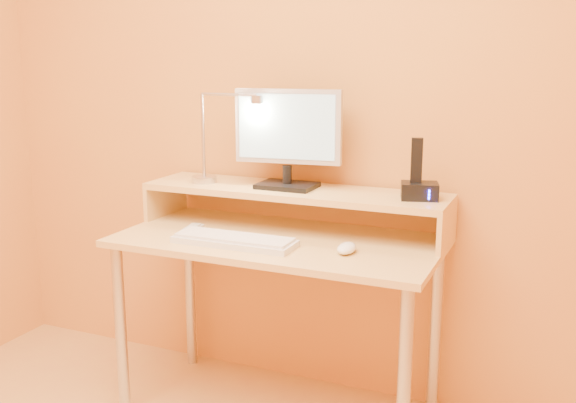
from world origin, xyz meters
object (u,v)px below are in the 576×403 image
at_px(phone_dock, 419,191).
at_px(remote_control, 189,232).
at_px(keyboard, 234,241).
at_px(mouse, 347,248).
at_px(lamp_base, 204,179).
at_px(monitor_panel, 288,126).

distance_m(phone_dock, remote_control, 0.87).
xyz_separation_m(keyboard, mouse, (0.40, 0.06, 0.01)).
relative_size(phone_dock, remote_control, 0.68).
distance_m(phone_dock, keyboard, 0.69).
height_order(lamp_base, remote_control, lamp_base).
relative_size(monitor_panel, keyboard, 0.92).
height_order(phone_dock, mouse, phone_dock).
bearing_deg(remote_control, phone_dock, 7.07).
bearing_deg(lamp_base, keyboard, -43.85).
height_order(lamp_base, phone_dock, phone_dock).
distance_m(lamp_base, mouse, 0.72).
xyz_separation_m(lamp_base, remote_control, (0.05, -0.21, -0.16)).
bearing_deg(remote_control, mouse, -8.80).
bearing_deg(mouse, phone_dock, 50.28).
bearing_deg(keyboard, mouse, 7.45).
bearing_deg(phone_dock, lamp_base, 166.17).
relative_size(lamp_base, remote_control, 0.52).
bearing_deg(monitor_panel, phone_dock, -8.61).
bearing_deg(monitor_panel, keyboard, -112.37).
bearing_deg(lamp_base, phone_dock, 1.98).
bearing_deg(monitor_panel, remote_control, -147.83).
bearing_deg(phone_dock, mouse, -145.11).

